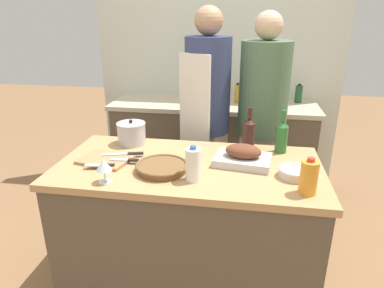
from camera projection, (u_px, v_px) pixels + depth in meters
ground_plane at (189, 284)px, 2.27m from camera, size 12.00×12.00×0.00m
kitchen_island at (189, 228)px, 2.11m from camera, size 1.51×0.76×0.87m
back_counter at (213, 146)px, 3.39m from camera, size 1.93×0.60×0.89m
back_wall at (218, 57)px, 3.42m from camera, size 2.43×0.10×2.55m
roasting_pan at (243, 156)px, 1.95m from camera, size 0.34×0.26×0.12m
wicker_basket at (162, 167)px, 1.87m from camera, size 0.29×0.29×0.04m
cutting_board at (105, 160)px, 1.99m from camera, size 0.32×0.26×0.02m
stock_pot at (132, 133)px, 2.24m from camera, size 0.19×0.19×0.17m
mixing_bowl at (294, 172)px, 1.79m from camera, size 0.17×0.17×0.05m
juice_jug at (309, 177)px, 1.61m from camera, size 0.08×0.08×0.18m
milk_jug at (193, 165)px, 1.74m from camera, size 0.08×0.08×0.19m
wine_bottle_green at (249, 132)px, 2.16m from camera, size 0.08×0.08×0.26m
wine_bottle_dark at (282, 136)px, 2.09m from camera, size 0.07×0.07×0.27m
wine_glass_left at (104, 166)px, 1.72m from camera, size 0.08×0.08×0.13m
knife_chef at (124, 154)px, 2.05m from camera, size 0.25×0.10×0.01m
knife_paring at (126, 160)px, 1.96m from camera, size 0.17×0.04×0.01m
knife_bread at (101, 165)px, 1.89m from camera, size 0.17×0.06×0.01m
stand_mixer at (207, 88)px, 3.22m from camera, size 0.18×0.14×0.33m
condiment_bottle_tall at (224, 96)px, 3.09m from camera, size 0.05×0.05×0.19m
condiment_bottle_short at (299, 94)px, 3.22m from camera, size 0.06×0.06×0.18m
condiment_bottle_extra at (237, 94)px, 3.22m from camera, size 0.06×0.06×0.19m
person_cook_aproned at (207, 114)px, 2.58m from camera, size 0.36×0.38×1.73m
person_cook_guest at (262, 118)px, 2.58m from camera, size 0.36×0.36×1.70m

